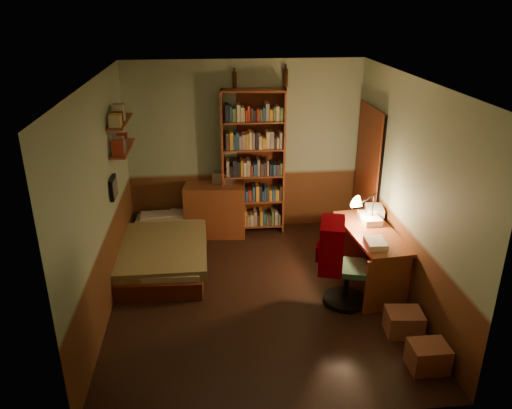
{
  "coord_description": "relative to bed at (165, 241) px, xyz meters",
  "views": [
    {
      "loc": [
        -0.54,
        -5.24,
        3.41
      ],
      "look_at": [
        0.0,
        0.25,
        1.1
      ],
      "focal_mm": 35.0,
      "sensor_mm": 36.0,
      "label": 1
    }
  ],
  "objects": [
    {
      "name": "ceiling",
      "position": [
        1.19,
        -0.97,
        2.31
      ],
      "size": [
        3.5,
        4.0,
        0.02
      ],
      "primitive_type": "cube",
      "color": "silver",
      "rests_on": "wall_back"
    },
    {
      "name": "wall_right",
      "position": [
        2.95,
        -0.97,
        1.0
      ],
      "size": [
        0.02,
        4.0,
        2.6
      ],
      "primitive_type": "cube",
      "color": "gray",
      "rests_on": "ground"
    },
    {
      "name": "office_chair",
      "position": [
        2.22,
        -1.24,
        0.26
      ],
      "size": [
        0.67,
        0.62,
        1.11
      ],
      "primitive_type": "cube",
      "rotation": [
        0.0,
        0.0,
        -0.26
      ],
      "color": "#366547",
      "rests_on": "ground"
    },
    {
      "name": "bottle_right",
      "position": [
        1.78,
        0.99,
        2.03
      ],
      "size": [
        0.07,
        0.07,
        0.26
      ],
      "primitive_type": "cylinder",
      "rotation": [
        0.0,
        0.0,
        0.02
      ],
      "color": "black",
      "rests_on": "bookshelf"
    },
    {
      "name": "bed",
      "position": [
        0.0,
        0.0,
        0.0
      ],
      "size": [
        1.17,
        2.07,
        0.6
      ],
      "primitive_type": "cube",
      "rotation": [
        0.0,
        0.0,
        -0.04
      ],
      "color": "olive",
      "rests_on": "ground"
    },
    {
      "name": "cardboard_box_a",
      "position": [
        2.72,
        -2.46,
        -0.16
      ],
      "size": [
        0.37,
        0.3,
        0.28
      ],
      "primitive_type": "cube",
      "rotation": [
        0.0,
        0.0,
        0.01
      ],
      "color": "brown",
      "rests_on": "ground"
    },
    {
      "name": "wall_front",
      "position": [
        1.19,
        -2.98,
        1.0
      ],
      "size": [
        3.5,
        0.02,
        2.6
      ],
      "primitive_type": "cube",
      "color": "gray",
      "rests_on": "ground"
    },
    {
      "name": "desk_lamp",
      "position": [
        2.7,
        -0.55,
        0.74
      ],
      "size": [
        0.23,
        0.23,
        0.63
      ],
      "primitive_type": "cone",
      "rotation": [
        0.0,
        0.0,
        -0.22
      ],
      "color": "black",
      "rests_on": "desk"
    },
    {
      "name": "floor",
      "position": [
        1.19,
        -0.97,
        -0.31
      ],
      "size": [
        3.5,
        4.0,
        0.02
      ],
      "primitive_type": "cube",
      "color": "black",
      "rests_on": "ground"
    },
    {
      "name": "bookshelf",
      "position": [
        1.31,
        0.88,
        0.8
      ],
      "size": [
        0.97,
        0.38,
        2.2
      ],
      "primitive_type": "cube",
      "rotation": [
        0.0,
        0.0,
        -0.1
      ],
      "color": "brown",
      "rests_on": "ground"
    },
    {
      "name": "doorway",
      "position": [
        2.91,
        0.33,
        0.7
      ],
      "size": [
        0.06,
        0.9,
        2.0
      ],
      "primitive_type": "cube",
      "color": "black",
      "rests_on": "ground"
    },
    {
      "name": "framed_picture",
      "position": [
        -0.53,
        -0.37,
        0.95
      ],
      "size": [
        0.04,
        0.32,
        0.26
      ],
      "primitive_type": "cube",
      "color": "black",
      "rests_on": "wall_left"
    },
    {
      "name": "door_trim",
      "position": [
        2.88,
        0.33,
        0.7
      ],
      "size": [
        0.02,
        0.98,
        2.08
      ],
      "primitive_type": "cube",
      "color": "#471B0B",
      "rests_on": "ground"
    },
    {
      "name": "dresser",
      "position": [
        0.71,
        0.8,
        0.1
      ],
      "size": [
        0.94,
        0.53,
        0.81
      ],
      "primitive_type": "cube",
      "rotation": [
        0.0,
        0.0,
        -0.09
      ],
      "color": "brown",
      "rests_on": "ground"
    },
    {
      "name": "wall_shelf_lower",
      "position": [
        -0.45,
        0.13,
        1.3
      ],
      "size": [
        0.2,
        0.9,
        0.03
      ],
      "primitive_type": "cube",
      "color": "brown",
      "rests_on": "wall_left"
    },
    {
      "name": "wall_back",
      "position": [
        1.19,
        1.04,
        1.0
      ],
      "size": [
        3.5,
        0.02,
        2.6
      ],
      "primitive_type": "cube",
      "color": "gray",
      "rests_on": "ground"
    },
    {
      "name": "desk",
      "position": [
        2.63,
        -0.81,
        0.06
      ],
      "size": [
        0.69,
        1.4,
        0.72
      ],
      "primitive_type": "cube",
      "rotation": [
        0.0,
        0.0,
        0.1
      ],
      "color": "brown",
      "rests_on": "ground"
    },
    {
      "name": "bottle_left",
      "position": [
        1.05,
        0.99,
        2.01
      ],
      "size": [
        0.07,
        0.07,
        0.23
      ],
      "primitive_type": "cylinder",
      "rotation": [
        0.0,
        0.0,
        -0.14
      ],
      "color": "black",
      "rests_on": "bookshelf"
    },
    {
      "name": "mini_stereo",
      "position": [
        0.86,
        0.92,
        0.59
      ],
      "size": [
        0.35,
        0.31,
        0.16
      ],
      "primitive_type": "cube",
      "rotation": [
        0.0,
        0.0,
        -0.3
      ],
      "color": "#B2B2B7",
      "rests_on": "dresser"
    },
    {
      "name": "red_jacket",
      "position": [
        1.94,
        -0.99,
        1.11
      ],
      "size": [
        0.41,
        0.56,
        0.59
      ],
      "primitive_type": "cube",
      "rotation": [
        0.0,
        0.0,
        0.3
      ],
      "color": "#8E000B",
      "rests_on": "office_chair"
    },
    {
      "name": "paper_stack",
      "position": [
        2.81,
        -0.33,
        0.48
      ],
      "size": [
        0.26,
        0.32,
        0.12
      ],
      "primitive_type": "cube",
      "rotation": [
        0.0,
        0.0,
        -0.15
      ],
      "color": "silver",
      "rests_on": "desk"
    },
    {
      "name": "wall_shelf_upper",
      "position": [
        -0.45,
        0.13,
        1.65
      ],
      "size": [
        0.2,
        0.9,
        0.03
      ],
      "primitive_type": "cube",
      "color": "brown",
      "rests_on": "wall_left"
    },
    {
      "name": "cardboard_box_b",
      "position": [
        2.69,
        -1.89,
        -0.17
      ],
      "size": [
        0.41,
        0.35,
        0.27
      ],
      "primitive_type": "cube",
      "rotation": [
        0.0,
        0.0,
        -0.09
      ],
      "color": "brown",
      "rests_on": "ground"
    },
    {
      "name": "wall_left",
      "position": [
        -0.57,
        -0.97,
        1.0
      ],
      "size": [
        0.02,
        4.0,
        2.6
      ],
      "primitive_type": "cube",
      "color": "gray",
      "rests_on": "ground"
    }
  ]
}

